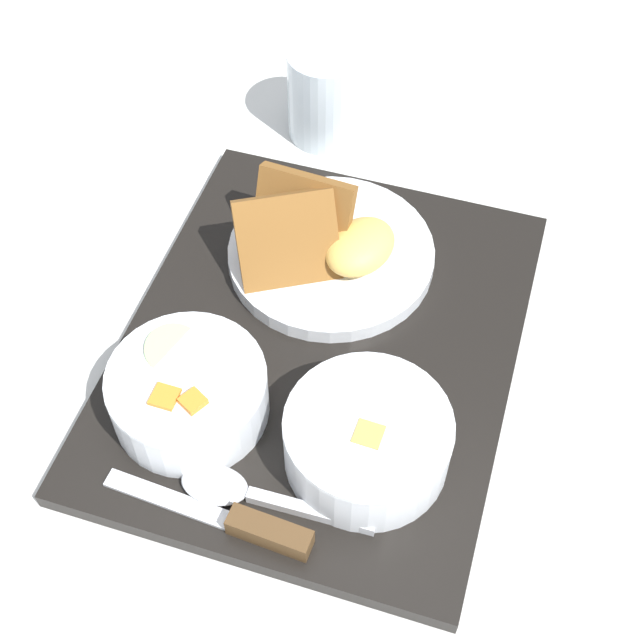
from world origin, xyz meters
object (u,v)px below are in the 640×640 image
at_px(plate_main, 327,249).
at_px(glass_water, 326,98).
at_px(bowl_soup, 367,438).
at_px(spoon, 242,492).
at_px(knife, 250,526).
at_px(bowl_salad, 188,390).

bearing_deg(plate_main, glass_water, 23.63).
relative_size(bowl_soup, spoon, 0.84).
distance_m(spoon, glass_water, 0.42).
bearing_deg(spoon, plate_main, -89.43).
xyz_separation_m(bowl_soup, spoon, (-0.07, 0.07, -0.02)).
height_order(plate_main, spoon, plate_main).
xyz_separation_m(plate_main, knife, (-0.25, -0.05, -0.01)).
height_order(bowl_salad, glass_water, glass_water).
distance_m(plate_main, spoon, 0.23).
relative_size(bowl_soup, plate_main, 0.68).
distance_m(bowl_salad, knife, 0.11).
height_order(knife, spoon, knife).
relative_size(plate_main, glass_water, 1.90).
bearing_deg(plate_main, spoon, -171.92).
height_order(bowl_soup, plate_main, plate_main).
bearing_deg(glass_water, knife, -163.48).
xyz_separation_m(knife, glass_water, (0.43, 0.13, 0.02)).
distance_m(bowl_salad, glass_water, 0.36).
xyz_separation_m(bowl_salad, plate_main, (0.18, -0.04, -0.01)).
bearing_deg(plate_main, bowl_soup, -148.00).
bearing_deg(plate_main, bowl_salad, 168.47).
distance_m(knife, spoon, 0.03).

